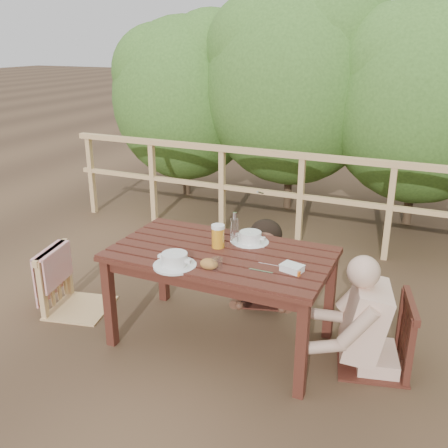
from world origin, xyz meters
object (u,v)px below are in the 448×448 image
at_px(chair_far, 266,253).
at_px(beer_glass, 218,237).
at_px(tumbler, 217,264).
at_px(table, 221,298).
at_px(bottle, 235,229).
at_px(diner_right, 386,279).
at_px(bread_roll, 209,264).
at_px(soup_near, 175,260).
at_px(chair_left, 75,255).
at_px(woman, 267,235).
at_px(butter_tub, 292,269).
at_px(chair_right, 378,303).
at_px(soup_far, 250,238).

xyz_separation_m(chair_far, beer_glass, (-0.12, -0.67, 0.36)).
relative_size(chair_far, tumbler, 10.22).
height_order(table, bottle, bottle).
distance_m(table, chair_far, 0.73).
distance_m(chair_far, diner_right, 1.19).
xyz_separation_m(chair_far, diner_right, (1.02, -0.57, 0.23)).
bearing_deg(chair_far, tumbler, -104.60).
bearing_deg(bread_roll, soup_near, -165.32).
distance_m(chair_left, bread_roll, 1.33).
bearing_deg(tumbler, chair_left, 171.35).
bearing_deg(table, chair_far, 84.04).
bearing_deg(tumbler, table, 109.38).
xyz_separation_m(woman, butter_tub, (0.47, -0.85, 0.15)).
distance_m(chair_right, bottle, 1.09).
height_order(bread_roll, butter_tub, bread_roll).
bearing_deg(bread_roll, table, 97.95).
height_order(beer_glass, tumbler, beer_glass).
bearing_deg(diner_right, butter_tub, 102.23).
relative_size(soup_near, bread_roll, 2.34).
bearing_deg(bottle, chair_right, -0.69).
bearing_deg(soup_near, diner_right, 20.69).
xyz_separation_m(beer_glass, bottle, (0.08, 0.11, 0.03)).
relative_size(chair_far, bottle, 3.45).
bearing_deg(diner_right, soup_near, 97.32).
relative_size(table, bread_roll, 12.47).
distance_m(woman, soup_near, 1.12).
bearing_deg(bottle, butter_tub, -28.20).
distance_m(chair_right, bread_roll, 1.14).
relative_size(woman, diner_right, 0.88).
xyz_separation_m(chair_right, butter_tub, (-0.52, -0.26, 0.26)).
bearing_deg(soup_near, chair_far, 76.23).
bearing_deg(soup_far, tumbler, -93.27).
relative_size(beer_glass, tumbler, 2.15).
bearing_deg(butter_tub, beer_glass, 179.24).
bearing_deg(chair_left, soup_near, -116.45).
xyz_separation_m(bread_roll, beer_glass, (-0.09, 0.33, 0.05)).
relative_size(table, bottle, 6.11).
height_order(table, butter_tub, butter_tub).
xyz_separation_m(chair_right, tumbler, (-0.97, -0.42, 0.27)).
relative_size(chair_left, soup_far, 3.60).
xyz_separation_m(diner_right, butter_tub, (-0.55, -0.26, 0.08)).
bearing_deg(diner_right, woman, 46.48).
bearing_deg(soup_far, bottle, -140.78).
xyz_separation_m(chair_right, soup_far, (-0.94, 0.09, 0.27)).
bearing_deg(woman, soup_near, 60.86).
bearing_deg(woman, chair_left, 15.71).
height_order(chair_far, bottle, bottle).
height_order(tumbler, butter_tub, tumbler).
xyz_separation_m(chair_left, chair_far, (1.32, 0.79, -0.06)).
height_order(table, chair_far, chair_far).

